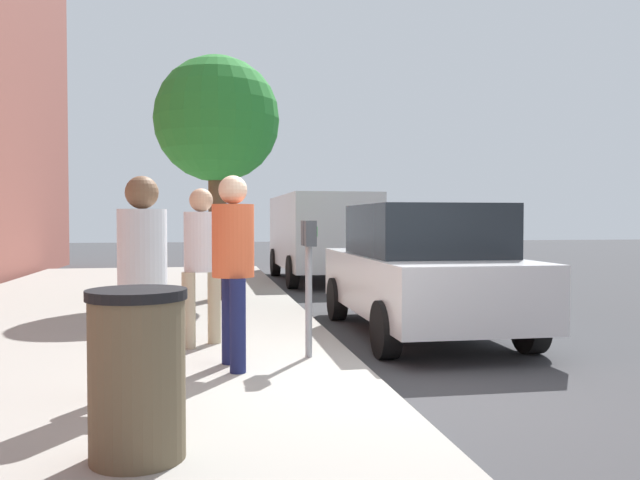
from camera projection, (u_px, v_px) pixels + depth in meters
name	position (u px, v px, depth m)	size (l,w,h in m)	color
ground_plane	(377.00, 391.00, 5.91)	(80.00, 80.00, 0.00)	#38383A
sidewalk_slab	(29.00, 399.00, 5.38)	(28.00, 6.00, 0.15)	gray
parking_meter	(309.00, 259.00, 6.62)	(0.36, 0.12, 1.41)	gray
pedestrian_at_meter	(233.00, 254.00, 6.13)	(0.55, 0.40, 1.84)	#191E4C
pedestrian_bystander	(142.00, 267.00, 5.11)	(0.45, 0.40, 1.77)	tan
parking_officer	(201.00, 253.00, 7.22)	(0.41, 0.43, 1.77)	tan
parked_sedan_near	(421.00, 269.00, 8.75)	(4.42, 2.01, 1.77)	silver
parked_van_far	(320.00, 232.00, 16.43)	(5.21, 2.15, 2.18)	silver
street_tree	(217.00, 122.00, 11.40)	(2.22, 2.22, 4.31)	brown
trash_bin	(137.00, 374.00, 3.81)	(0.59, 0.59, 1.01)	brown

